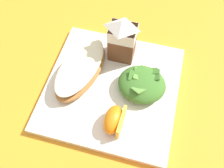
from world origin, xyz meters
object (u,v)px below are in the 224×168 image
at_px(milk_carton, 121,38).
at_px(orange_wedge_front, 114,120).
at_px(green_salad_pile, 142,84).
at_px(white_plate, 112,88).
at_px(cheesy_pizza_bread, 81,69).

xyz_separation_m(milk_carton, orange_wedge_front, (0.03, -0.17, -0.04)).
relative_size(green_salad_pile, orange_wedge_front, 1.63).
bearing_deg(orange_wedge_front, white_plate, 107.75).
distance_m(green_salad_pile, milk_carton, 0.11).
relative_size(cheesy_pizza_bread, green_salad_pile, 1.82).
bearing_deg(green_salad_pile, white_plate, -170.49).
xyz_separation_m(green_salad_pile, milk_carton, (-0.06, 0.08, 0.04)).
bearing_deg(cheesy_pizza_bread, milk_carton, 45.86).
height_order(white_plate, orange_wedge_front, orange_wedge_front).
xyz_separation_m(cheesy_pizza_bread, milk_carton, (0.07, 0.07, 0.04)).
relative_size(milk_carton, orange_wedge_front, 1.80).
bearing_deg(cheesy_pizza_bread, white_plate, -10.35).
distance_m(green_salad_pile, orange_wedge_front, 0.10).
relative_size(green_salad_pile, milk_carton, 0.91).
bearing_deg(milk_carton, green_salad_pile, -50.02).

